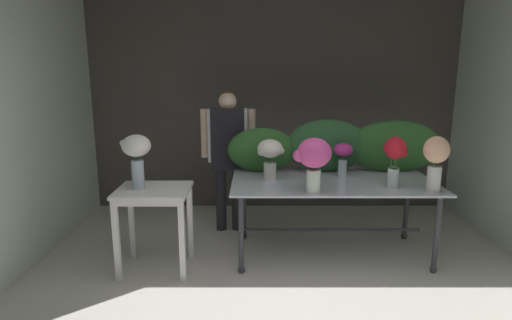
# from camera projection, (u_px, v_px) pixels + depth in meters

# --- Properties ---
(ground_plane) EXTENTS (7.09, 7.09, 0.00)m
(ground_plane) POSITION_uv_depth(u_px,v_px,m) (279.00, 254.00, 4.39)
(ground_plane) COLOR beige
(wall_back) EXTENTS (4.92, 0.12, 2.99)m
(wall_back) POSITION_uv_depth(u_px,v_px,m) (274.00, 98.00, 5.64)
(wall_back) COLOR #4C4742
(wall_back) RESTS_ON ground
(wall_left) EXTENTS (0.12, 3.34, 2.99)m
(wall_left) POSITION_uv_depth(u_px,v_px,m) (26.00, 110.00, 4.07)
(wall_left) COLOR silver
(wall_left) RESTS_ON ground
(display_table_glass) EXTENTS (2.01, 1.01, 0.79)m
(display_table_glass) POSITION_uv_depth(u_px,v_px,m) (334.00, 191.00, 4.24)
(display_table_glass) COLOR silver
(display_table_glass) RESTS_ON ground
(side_table_white) EXTENTS (0.66, 0.56, 0.80)m
(side_table_white) POSITION_uv_depth(u_px,v_px,m) (155.00, 201.00, 3.93)
(side_table_white) COLOR white
(side_table_white) RESTS_ON ground
(florist) EXTENTS (0.62, 0.24, 1.63)m
(florist) POSITION_uv_depth(u_px,v_px,m) (230.00, 146.00, 4.83)
(florist) COLOR #232328
(florist) RESTS_ON ground
(foliage_backdrop) EXTENTS (2.29, 0.26, 0.57)m
(foliage_backdrop) POSITION_uv_depth(u_px,v_px,m) (340.00, 147.00, 4.53)
(foliage_backdrop) COLOR #2D6028
(foliage_backdrop) RESTS_ON display_table_glass
(vase_ivory_dahlias) EXTENTS (0.27, 0.25, 0.41)m
(vase_ivory_dahlias) POSITION_uv_depth(u_px,v_px,m) (272.00, 155.00, 4.20)
(vase_ivory_dahlias) COLOR silver
(vase_ivory_dahlias) RESTS_ON display_table_glass
(vase_peach_ranunculus) EXTENTS (0.22, 0.22, 0.51)m
(vase_peach_ranunculus) POSITION_uv_depth(u_px,v_px,m) (437.00, 159.00, 3.78)
(vase_peach_ranunculus) COLOR silver
(vase_peach_ranunculus) RESTS_ON display_table_glass
(vase_crimson_hydrangea) EXTENTS (0.22, 0.20, 0.49)m
(vase_crimson_hydrangea) POSITION_uv_depth(u_px,v_px,m) (397.00, 156.00, 3.91)
(vase_crimson_hydrangea) COLOR silver
(vase_crimson_hydrangea) RESTS_ON display_table_glass
(vase_fuchsia_snapdragons) EXTENTS (0.34, 0.31, 0.50)m
(vase_fuchsia_snapdragons) POSITION_uv_depth(u_px,v_px,m) (316.00, 158.00, 3.75)
(vase_fuchsia_snapdragons) COLOR silver
(vase_fuchsia_snapdragons) RESTS_ON display_table_glass
(vase_magenta_tulips) EXTENTS (0.20, 0.19, 0.35)m
(vase_magenta_tulips) POSITION_uv_depth(u_px,v_px,m) (345.00, 155.00, 4.33)
(vase_magenta_tulips) COLOR silver
(vase_magenta_tulips) RESTS_ON display_table_glass
(vase_white_roses_tall) EXTENTS (0.27, 0.26, 0.50)m
(vase_white_roses_tall) POSITION_uv_depth(u_px,v_px,m) (138.00, 153.00, 3.83)
(vase_white_roses_tall) COLOR silver
(vase_white_roses_tall) RESTS_ON side_table_white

